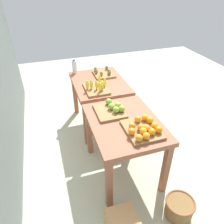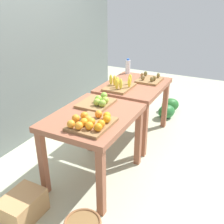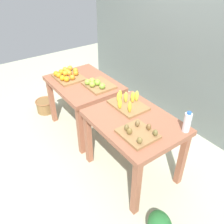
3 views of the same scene
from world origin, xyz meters
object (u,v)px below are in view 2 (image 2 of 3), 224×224
Objects in this scene: display_table_left at (94,125)px; apple_bin at (98,102)px; display_table_right at (134,92)px; kiwi_bin at (149,79)px; orange_bin at (91,122)px; banana_crate at (119,85)px; watermelon_pile at (168,108)px; water_bottle at (128,67)px; cardboard_produce_box at (23,207)px.

display_table_left is 0.30m from apple_bin.
kiwi_bin reaches higher than display_table_right.
banana_crate is at bearing 11.67° from orange_bin.
banana_crate is at bearing 162.04° from watermelon_pile.
orange_bin is 1.11× the size of apple_bin.
banana_crate is 1.90× the size of water_bottle.
apple_bin is at bearing 174.84° from display_table_right.
display_table_left is 1.00× the size of display_table_right.
display_table_left is 0.32m from orange_bin.
display_table_right is at bearing -146.07° from water_bottle.
display_table_left is at bearing -169.14° from water_bottle.
watermelon_pile is at bearing -11.15° from kiwi_bin.
banana_crate is at bearing 157.63° from display_table_right.
cardboard_produce_box is (-2.17, 0.44, -0.70)m from kiwi_bin.
display_table_left is 2.36× the size of banana_crate.
display_table_left is at bearing -161.66° from apple_bin.
apple_bin is at bearing 168.70° from kiwi_bin.
apple_bin is at bearing 168.76° from watermelon_pile.
display_table_left is 1.48× the size of watermelon_pile.
water_bottle is at bearing 9.46° from apple_bin.
kiwi_bin is 0.90× the size of cardboard_produce_box.
watermelon_pile is (0.94, -0.28, -0.56)m from display_table_right.
banana_crate reaches higher than kiwi_bin.
display_table_left is 2.60× the size of cardboard_produce_box.
orange_bin is 0.63× the size of watermelon_pile.
banana_crate is 0.63× the size of watermelon_pile.
display_table_right reaches higher than cardboard_produce_box.
display_table_left is 1.12m from display_table_right.
display_table_left reaches higher than cardboard_produce_box.
kiwi_bin is at bearing -11.45° from cardboard_produce_box.
water_bottle is 1.10m from watermelon_pile.
display_table_right is (1.12, 0.00, 0.00)m from display_table_left.
display_table_right is 0.90m from apple_bin.
apple_bin is (0.48, 0.20, -0.01)m from orange_bin.
apple_bin is at bearing -177.43° from banana_crate.
orange_bin is 1.02m from cardboard_produce_box.
display_table_left is 1.05m from cardboard_produce_box.
apple_bin reaches higher than kiwi_bin.
apple_bin is 1.35m from water_bottle.
display_table_left is 2.16m from watermelon_pile.
banana_crate is 1.10× the size of cardboard_produce_box.
orange_bin is 1.58m from kiwi_bin.
orange_bin is at bearing -157.48° from apple_bin.
display_table_left is 1.61m from water_bottle.
banana_crate is at bearing -164.73° from water_bottle.
banana_crate is 1.46m from watermelon_pile.
water_bottle is (1.33, 0.22, 0.07)m from apple_bin.
water_bottle is at bearing 33.93° from display_table_right.
banana_crate is (0.62, 0.03, 0.01)m from apple_bin.
water_bottle is at bearing 0.01° from cardboard_produce_box.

